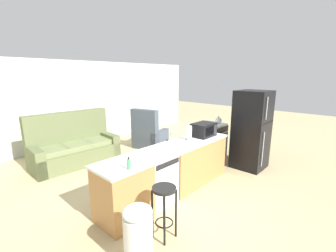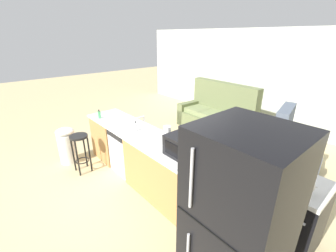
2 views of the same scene
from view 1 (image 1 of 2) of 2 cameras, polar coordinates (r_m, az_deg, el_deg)
The scene contains 16 objects.
ground_plane at distance 4.32m, azimuth -0.66°, elevation -17.25°, with size 24.00×24.00×0.00m, color tan.
wall_back at distance 7.46m, azimuth -23.21°, elevation 5.13°, with size 10.00×0.06×2.60m.
kitchen_counter at distance 4.29m, azimuth 1.56°, elevation -11.21°, with size 2.94×0.66×0.90m.
dishwasher at distance 3.97m, azimuth -3.22°, elevation -13.30°, with size 0.58×0.61×0.84m.
stove_range at distance 6.19m, azimuth 10.67°, elevation -3.48°, with size 0.76×0.68×0.90m.
refrigerator at distance 5.60m, azimuth 20.40°, elevation -0.93°, with size 0.72×0.73×1.83m.
microwave at distance 4.80m, azimuth 9.01°, elevation -0.92°, with size 0.50×0.37×0.28m.
sink_faucet at distance 4.06m, azimuth 0.78°, elevation -3.42°, with size 0.07×0.18×0.30m.
paper_towel_roll at distance 4.49m, azimuth 5.35°, elevation -1.78°, with size 0.14×0.14×0.28m.
soap_bottle at distance 3.93m, azimuth -0.22°, elevation -4.87°, with size 0.06×0.06×0.18m.
dish_soap_bottle at distance 3.17m, azimuth -9.95°, elevation -9.50°, with size 0.06×0.06×0.18m.
kettle at distance 6.15m, azimuth 12.70°, elevation 1.43°, with size 0.21×0.17×0.19m.
bar_stool at distance 3.13m, azimuth -0.99°, elevation -18.61°, with size 0.32×0.32×0.74m.
trash_bin at distance 2.88m, azimuth -7.59°, elevation -25.72°, with size 0.35×0.35×0.74m.
couch at distance 6.12m, azimuth -22.84°, elevation -5.06°, with size 2.04×0.98×1.27m.
armchair at distance 6.83m, azimuth -4.94°, elevation -2.64°, with size 0.98×1.02×1.20m.
Camera 1 is at (-2.72, -2.57, 2.17)m, focal length 24.00 mm.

